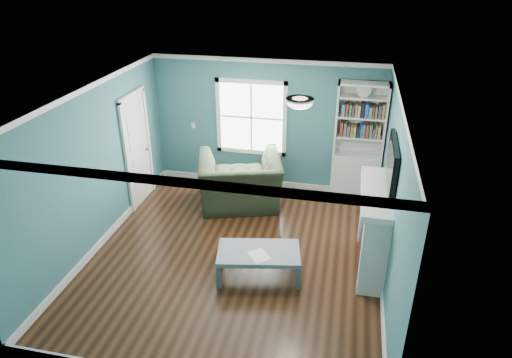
# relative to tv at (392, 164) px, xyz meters

# --- Properties ---
(floor) EXTENTS (5.00, 5.00, 0.00)m
(floor) POSITION_rel_tv_xyz_m (-2.20, -0.20, -1.72)
(floor) COLOR black
(floor) RESTS_ON ground
(room_walls) EXTENTS (5.00, 5.00, 5.00)m
(room_walls) POSITION_rel_tv_xyz_m (-2.20, -0.20, -0.14)
(room_walls) COLOR #357278
(room_walls) RESTS_ON ground
(trim) EXTENTS (4.50, 5.00, 2.60)m
(trim) POSITION_rel_tv_xyz_m (-2.20, -0.20, -0.49)
(trim) COLOR white
(trim) RESTS_ON ground
(window) EXTENTS (1.40, 0.06, 1.50)m
(window) POSITION_rel_tv_xyz_m (-2.50, 2.29, -0.27)
(window) COLOR white
(window) RESTS_ON room_walls
(bookshelf) EXTENTS (0.90, 0.35, 2.31)m
(bookshelf) POSITION_rel_tv_xyz_m (-0.43, 2.10, -0.80)
(bookshelf) COLOR silver
(bookshelf) RESTS_ON ground
(fireplace) EXTENTS (0.44, 1.58, 1.30)m
(fireplace) POSITION_rel_tv_xyz_m (-0.12, 0.00, -1.09)
(fireplace) COLOR black
(fireplace) RESTS_ON ground
(tv) EXTENTS (0.06, 1.10, 0.65)m
(tv) POSITION_rel_tv_xyz_m (0.00, 0.00, 0.00)
(tv) COLOR black
(tv) RESTS_ON fireplace
(door) EXTENTS (0.12, 0.98, 2.17)m
(door) POSITION_rel_tv_xyz_m (-4.42, 1.20, -0.65)
(door) COLOR silver
(door) RESTS_ON ground
(ceiling_fixture) EXTENTS (0.38, 0.38, 0.15)m
(ceiling_fixture) POSITION_rel_tv_xyz_m (-1.30, -0.10, 0.82)
(ceiling_fixture) COLOR white
(ceiling_fixture) RESTS_ON room_walls
(light_switch) EXTENTS (0.08, 0.01, 0.12)m
(light_switch) POSITION_rel_tv_xyz_m (-3.70, 2.28, -0.52)
(light_switch) COLOR white
(light_switch) RESTS_ON room_walls
(recliner) EXTENTS (1.70, 1.36, 1.30)m
(recliner) POSITION_rel_tv_xyz_m (-2.52, 1.40, -1.08)
(recliner) COLOR black
(recliner) RESTS_ON ground
(coffee_table) EXTENTS (1.30, 0.86, 0.43)m
(coffee_table) POSITION_rel_tv_xyz_m (-1.75, -0.61, -1.35)
(coffee_table) COLOR #4A5359
(coffee_table) RESTS_ON ground
(paper_sheet) EXTENTS (0.38, 0.39, 0.00)m
(paper_sheet) POSITION_rel_tv_xyz_m (-1.72, -0.72, -1.29)
(paper_sheet) COLOR white
(paper_sheet) RESTS_ON coffee_table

